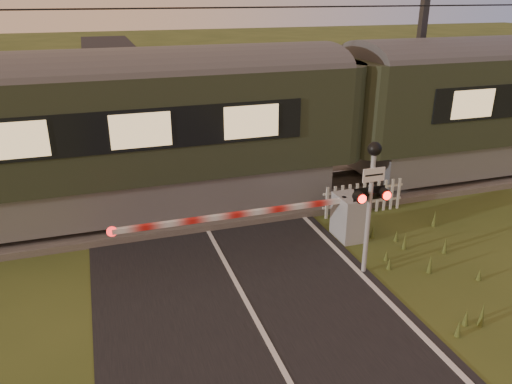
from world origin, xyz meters
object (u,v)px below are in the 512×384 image
object	(u,v)px
catenary_mast	(421,52)
train	(342,116)
boom_gate	(337,216)
crossing_signal	(371,185)
picket_fence	(363,198)

from	to	relation	value
catenary_mast	train	bearing A→B (deg)	-151.70
boom_gate	crossing_signal	distance (m)	2.19
boom_gate	catenary_mast	xyz separation A→B (m)	(5.77, 5.34, 3.26)
crossing_signal	catenary_mast	size ratio (longest dim) A/B	0.40
train	boom_gate	bearing A→B (deg)	-117.57
boom_gate	crossing_signal	bearing A→B (deg)	-94.73
crossing_signal	catenary_mast	xyz separation A→B (m)	(5.91, 6.99, 1.81)
train	boom_gate	size ratio (longest dim) A/B	6.58
train	catenary_mast	bearing A→B (deg)	28.30
crossing_signal	picket_fence	distance (m)	3.65
boom_gate	crossing_signal	xyz separation A→B (m)	(-0.14, -1.64, 1.45)
boom_gate	crossing_signal	size ratio (longest dim) A/B	2.27
picket_fence	catenary_mast	distance (m)	6.89
picket_fence	catenary_mast	size ratio (longest dim) A/B	0.33
train	catenary_mast	xyz separation A→B (m)	(4.15, 2.23, 1.51)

